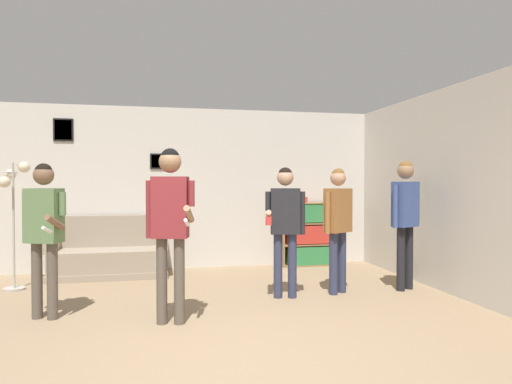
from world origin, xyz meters
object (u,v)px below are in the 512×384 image
Objects in this scene: floor_lamp at (13,199)px; person_spectator_near_bookshelf at (338,217)px; person_spectator_far_right at (405,210)px; drinking_cup at (305,200)px; person_player_foreground_left at (44,224)px; person_watcher_holding_cup at (285,218)px; couch at (110,256)px; bookshelf at (309,234)px; person_player_foreground_center at (170,215)px.

person_spectator_near_bookshelf is (4.20, -1.09, -0.24)m from floor_lamp.
drinking_cup is (-0.75, 2.00, 0.07)m from person_spectator_far_right.
person_player_foreground_left is 2.76m from person_watcher_holding_cup.
person_spectator_far_right reaches higher than couch.
person_spectator_far_right is (0.69, -2.00, 0.53)m from bookshelf.
couch is at bearing 155.71° from person_spectator_far_right.
bookshelf is at bearing 49.37° from person_player_foreground_center.
person_player_foreground_center is 2.33m from person_spectator_near_bookshelf.
bookshelf is 3.79m from person_player_foreground_center.
person_spectator_near_bookshelf reaches higher than couch.
person_player_foreground_left is at bearing -174.89° from person_spectator_far_right.
floor_lamp is (-1.17, -0.71, 0.93)m from couch.
couch is 1.01× the size of floor_lamp.
bookshelf is at bearing 11.44° from floor_lamp.
person_player_foreground_center is at bearing -151.71° from person_watcher_holding_cup.
couch is 3.36m from drinking_cup.
person_player_foreground_center is 1.63m from person_watcher_holding_cup.
person_spectator_far_right is at bearing -70.90° from bookshelf.
couch is 3.59m from person_spectator_near_bookshelf.
drinking_cup is at bearing 65.48° from person_watcher_holding_cup.
couch is 1.07× the size of person_watcher_holding_cup.
person_watcher_holding_cup is 1.00× the size of person_spectator_near_bookshelf.
bookshelf is at bearing 3.35° from couch.
person_player_foreground_left reaches higher than bookshelf.
person_spectator_far_right is 18.92× the size of drinking_cup.
couch is 1.59× the size of bookshelf.
drinking_cup is at bearing 3.42° from couch.
floor_lamp is 0.96× the size of person_player_foreground_center.
couch is 19.02× the size of drinking_cup.
drinking_cup is at bearing 11.60° from floor_lamp.
person_player_foreground_left reaches higher than person_watcher_holding_cup.
person_player_foreground_left is 4.46m from person_spectator_far_right.
person_watcher_holding_cup is at bearing -177.37° from person_spectator_far_right.
person_player_foreground_left is (-0.44, -2.20, 0.71)m from couch.
floor_lamp reaches higher than person_spectator_near_bookshelf.
floor_lamp is at bearing 161.33° from person_watcher_holding_cup.
person_spectator_near_bookshelf is 2.01m from drinking_cup.
person_player_foreground_center reaches higher than drinking_cup.
person_player_foreground_center is at bearing -72.02° from couch.
person_spectator_far_right is (5.16, -1.09, -0.16)m from floor_lamp.
person_player_foreground_center reaches higher than person_spectator_far_right.
person_player_foreground_left is 0.95× the size of person_spectator_far_right.
person_spectator_near_bookshelf is 0.94× the size of person_spectator_far_right.
drinking_cup is at bearing 33.00° from person_player_foreground_left.
floor_lamp reaches higher than drinking_cup.
person_spectator_far_right is at bearing 0.04° from person_spectator_near_bookshelf.
person_spectator_far_right is (4.44, 0.40, 0.06)m from person_player_foreground_left.
person_player_foreground_left is 4.40m from drinking_cup.
person_spectator_far_right reaches higher than person_player_foreground_left.
couch is 1.01× the size of person_spectator_far_right.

